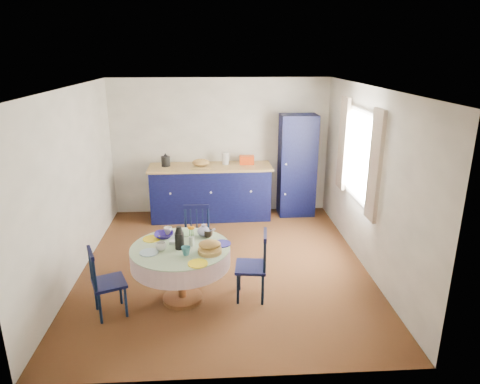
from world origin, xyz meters
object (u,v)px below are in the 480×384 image
(kitchen_counter, at_px, (211,191))
(mug_c, at_px, (208,234))
(chair_far, at_px, (197,237))
(cobalt_bowl, at_px, (164,235))
(chair_left, at_px, (106,282))
(pantry_cabinet, at_px, (297,166))
(dining_table, at_px, (182,256))
(chair_right, at_px, (254,265))
(mug_a, at_px, (161,246))
(mug_d, at_px, (168,231))
(mug_b, at_px, (186,251))

(kitchen_counter, height_order, mug_c, kitchen_counter)
(chair_far, distance_m, mug_c, 0.70)
(chair_far, xyz_separation_m, cobalt_bowl, (-0.38, -0.58, 0.30))
(kitchen_counter, bearing_deg, chair_left, -112.78)
(pantry_cabinet, distance_m, dining_table, 3.48)
(chair_right, relative_size, mug_c, 7.29)
(kitchen_counter, relative_size, pantry_cabinet, 1.18)
(chair_far, xyz_separation_m, mug_a, (-0.38, -0.95, 0.32))
(pantry_cabinet, height_order, chair_far, pantry_cabinet)
(chair_far, height_order, cobalt_bowl, chair_far)
(mug_a, height_order, cobalt_bowl, mug_a)
(chair_left, height_order, mug_d, chair_left)
(mug_d, bearing_deg, chair_far, 55.28)
(mug_a, distance_m, cobalt_bowl, 0.37)
(dining_table, relative_size, cobalt_bowl, 5.01)
(pantry_cabinet, distance_m, mug_c, 3.07)
(chair_right, bearing_deg, kitchen_counter, -161.91)
(chair_right, relative_size, mug_b, 8.16)
(kitchen_counter, distance_m, mug_d, 2.46)
(mug_b, relative_size, cobalt_bowl, 0.45)
(chair_right, distance_m, mug_d, 1.18)
(chair_right, bearing_deg, chair_left, -74.48)
(chair_right, bearing_deg, mug_a, -78.83)
(mug_c, distance_m, cobalt_bowl, 0.55)
(kitchen_counter, bearing_deg, chair_right, -80.24)
(chair_left, distance_m, mug_c, 1.33)
(chair_left, relative_size, chair_right, 0.96)
(kitchen_counter, xyz_separation_m, mug_b, (-0.26, -2.99, 0.27))
(dining_table, distance_m, mug_c, 0.45)
(kitchen_counter, bearing_deg, dining_table, -98.14)
(kitchen_counter, height_order, mug_d, kitchen_counter)
(chair_left, xyz_separation_m, mug_b, (0.93, 0.04, 0.34))
(chair_left, relative_size, mug_d, 8.18)
(chair_left, height_order, chair_right, chair_right)
(chair_right, height_order, mug_a, chair_right)
(chair_left, height_order, mug_a, chair_left)
(chair_left, distance_m, cobalt_bowl, 0.89)
(kitchen_counter, xyz_separation_m, mug_a, (-0.56, -2.85, 0.26))
(chair_right, distance_m, mug_b, 0.89)
(cobalt_bowl, bearing_deg, mug_b, -58.91)
(pantry_cabinet, height_order, mug_c, pantry_cabinet)
(chair_left, distance_m, chair_right, 1.75)
(mug_d, bearing_deg, mug_a, -94.72)
(chair_left, distance_m, mug_d, 0.98)
(chair_far, xyz_separation_m, mug_b, (-0.08, -1.09, 0.32))
(kitchen_counter, distance_m, chair_left, 3.26)
(dining_table, relative_size, mug_c, 9.97)
(cobalt_bowl, bearing_deg, chair_far, 56.68)
(chair_far, xyz_separation_m, mug_d, (-0.34, -0.49, 0.32))
(mug_b, bearing_deg, mug_d, 113.80)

